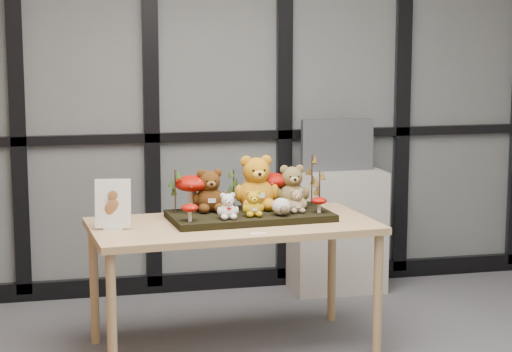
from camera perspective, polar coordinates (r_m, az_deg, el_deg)
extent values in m
plane|color=#B1AFA7|center=(6.19, -2.36, 5.73)|extent=(5.00, 0.00, 5.00)
cube|color=#2D383F|center=(6.16, -2.31, 5.72)|extent=(4.90, 0.02, 2.70)
cube|color=black|center=(6.38, -2.23, -6.39)|extent=(4.90, 0.06, 0.12)
cube|color=black|center=(6.19, -2.29, 2.48)|extent=(4.90, 0.06, 0.06)
cube|color=black|center=(6.05, -14.54, 5.38)|extent=(0.10, 0.06, 2.70)
cube|color=black|center=(6.09, -6.49, 5.63)|extent=(0.10, 0.06, 2.70)
cube|color=black|center=(6.26, 1.76, 5.77)|extent=(0.10, 0.06, 2.70)
cube|color=black|center=(6.53, 9.02, 5.80)|extent=(0.10, 0.06, 2.70)
cube|color=tan|center=(5.03, -1.44, -3.10)|extent=(1.58, 0.87, 0.04)
cylinder|color=tan|center=(4.66, -8.87, -8.74)|extent=(0.05, 0.05, 0.68)
cylinder|color=tan|center=(5.30, -9.93, -6.61)|extent=(0.05, 0.05, 0.68)
cylinder|color=tan|center=(5.06, 7.51, -7.30)|extent=(0.05, 0.05, 0.68)
cylinder|color=tan|center=(5.64, 4.69, -5.52)|extent=(0.05, 0.05, 0.68)
cube|color=black|center=(5.11, -0.37, -2.47)|extent=(0.91, 0.50, 0.04)
cube|color=silver|center=(4.91, -8.76, -3.21)|extent=(0.11, 0.08, 0.01)
cube|color=white|center=(4.89, -8.80, -1.68)|extent=(0.19, 0.07, 0.26)
ellipsoid|color=brown|center=(4.88, -8.79, -1.96)|extent=(0.08, 0.01, 0.09)
ellipsoid|color=brown|center=(4.87, -8.81, -1.19)|extent=(0.05, 0.01, 0.05)
cube|color=white|center=(4.75, 0.12, -3.56)|extent=(0.09, 0.03, 0.00)
cube|color=#A29C91|center=(6.28, 5.00, -3.39)|extent=(0.61, 0.36, 0.82)
cube|color=#4C4F53|center=(6.20, 5.02, 1.92)|extent=(0.49, 0.05, 0.35)
cube|color=black|center=(6.18, 5.08, 1.90)|extent=(0.43, 0.00, 0.28)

